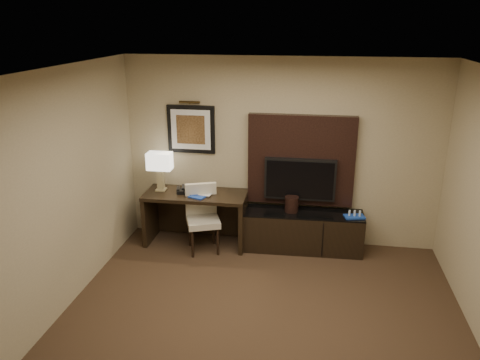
% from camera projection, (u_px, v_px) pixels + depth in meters
% --- Properties ---
extents(floor, '(4.50, 5.00, 0.01)m').
position_uv_depth(floor, '(256.00, 345.00, 4.80)').
color(floor, '#352417').
rests_on(floor, ground).
extents(ceiling, '(4.50, 5.00, 0.01)m').
position_uv_depth(ceiling, '(260.00, 78.00, 3.92)').
color(ceiling, silver).
rests_on(ceiling, wall_back).
extents(wall_back, '(4.50, 0.01, 2.70)m').
position_uv_depth(wall_back, '(280.00, 153.00, 6.69)').
color(wall_back, tan).
rests_on(wall_back, floor).
extents(wall_left, '(0.01, 5.00, 2.70)m').
position_uv_depth(wall_left, '(37.00, 209.00, 4.71)').
color(wall_left, tan).
rests_on(wall_left, floor).
extents(desk, '(1.48, 0.65, 0.79)m').
position_uv_depth(desk, '(196.00, 218.00, 6.86)').
color(desk, black).
rests_on(desk, floor).
extents(credenza, '(1.69, 0.52, 0.58)m').
position_uv_depth(credenza, '(303.00, 231.00, 6.70)').
color(credenza, black).
rests_on(credenza, floor).
extents(tv_wall_panel, '(1.50, 0.12, 1.30)m').
position_uv_depth(tv_wall_panel, '(301.00, 160.00, 6.61)').
color(tv_wall_panel, black).
rests_on(tv_wall_panel, wall_back).
extents(tv, '(1.00, 0.08, 0.60)m').
position_uv_depth(tv, '(300.00, 179.00, 6.60)').
color(tv, black).
rests_on(tv, tv_wall_panel).
extents(artwork, '(0.70, 0.04, 0.70)m').
position_uv_depth(artwork, '(191.00, 129.00, 6.77)').
color(artwork, black).
rests_on(artwork, wall_back).
extents(picture_light, '(0.04, 0.04, 0.30)m').
position_uv_depth(picture_light, '(189.00, 102.00, 6.61)').
color(picture_light, '#3E2E13').
rests_on(picture_light, wall_back).
extents(desk_chair, '(0.60, 0.64, 0.93)m').
position_uv_depth(desk_chair, '(203.00, 221.00, 6.61)').
color(desk_chair, beige).
rests_on(desk_chair, floor).
extents(table_lamp, '(0.39, 0.24, 0.62)m').
position_uv_depth(table_lamp, '(160.00, 170.00, 6.76)').
color(table_lamp, tan).
rests_on(table_lamp, desk).
extents(desk_phone, '(0.23, 0.22, 0.10)m').
position_uv_depth(desk_phone, '(184.00, 189.00, 6.74)').
color(desk_phone, black).
rests_on(desk_phone, desk).
extents(blue_folder, '(0.31, 0.35, 0.02)m').
position_uv_depth(blue_folder, '(200.00, 195.00, 6.63)').
color(blue_folder, '#1A3EAC').
rests_on(blue_folder, desk).
extents(book, '(0.18, 0.05, 0.24)m').
position_uv_depth(book, '(200.00, 186.00, 6.68)').
color(book, '#BAB592').
rests_on(book, desk).
extents(ice_bucket, '(0.23, 0.23, 0.22)m').
position_uv_depth(ice_bucket, '(292.00, 204.00, 6.61)').
color(ice_bucket, black).
rests_on(ice_bucket, credenza).
extents(minibar_tray, '(0.31, 0.23, 0.10)m').
position_uv_depth(minibar_tray, '(355.00, 214.00, 6.43)').
color(minibar_tray, '#1A42AA').
rests_on(minibar_tray, credenza).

